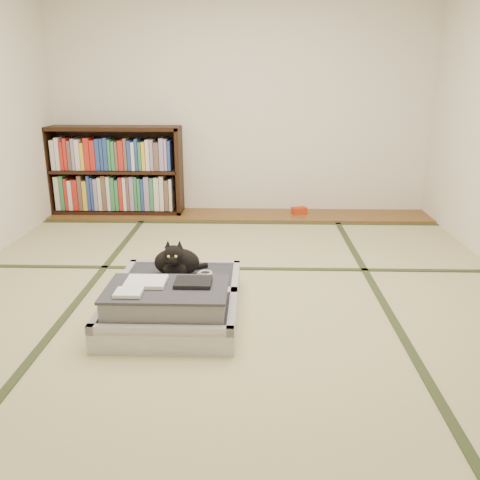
{
  "coord_description": "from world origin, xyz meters",
  "views": [
    {
      "loc": [
        0.16,
        -3.25,
        1.39
      ],
      "look_at": [
        0.05,
        0.35,
        0.25
      ],
      "focal_mm": 38.0,
      "sensor_mm": 36.0,
      "label": 1
    }
  ],
  "objects": [
    {
      "name": "red_item",
      "position": [
        0.63,
        2.03,
        0.06
      ],
      "size": [
        0.17,
        0.14,
        0.07
      ],
      "primitive_type": "cube",
      "rotation": [
        0.0,
        0.0,
        0.36
      ],
      "color": "#B92E0E",
      "rests_on": "wood_strip"
    },
    {
      "name": "hanger",
      "position": [
        -0.5,
        0.31,
        0.01
      ],
      "size": [
        0.41,
        0.28,
        0.01
      ],
      "color": "black",
      "rests_on": "floor"
    },
    {
      "name": "wood_strip",
      "position": [
        0.0,
        2.0,
        0.01
      ],
      "size": [
        4.0,
        0.5,
        0.02
      ],
      "primitive_type": "cube",
      "color": "brown",
      "rests_on": "ground"
    },
    {
      "name": "room_shell",
      "position": [
        0.0,
        0.0,
        1.46
      ],
      "size": [
        4.5,
        4.5,
        4.5
      ],
      "color": "white",
      "rests_on": "ground"
    },
    {
      "name": "cat",
      "position": [
        -0.35,
        -0.14,
        0.25
      ],
      "size": [
        0.34,
        0.35,
        0.28
      ],
      "color": "black",
      "rests_on": "suitcase"
    },
    {
      "name": "bookcase",
      "position": [
        -1.33,
        2.07,
        0.45
      ],
      "size": [
        1.41,
        0.32,
        0.92
      ],
      "color": "black",
      "rests_on": "wood_strip"
    },
    {
      "name": "suitcase",
      "position": [
        -0.33,
        -0.43,
        0.11
      ],
      "size": [
        0.78,
        1.03,
        0.31
      ],
      "color": "#BBBBC0",
      "rests_on": "floor"
    },
    {
      "name": "cable_coil",
      "position": [
        -0.17,
        -0.11,
        0.16
      ],
      "size": [
        0.11,
        0.11,
        0.03
      ],
      "color": "white",
      "rests_on": "suitcase"
    },
    {
      "name": "tatami_borders",
      "position": [
        0.0,
        0.49,
        0.0
      ],
      "size": [
        4.0,
        4.5,
        0.01
      ],
      "color": "#2D381E",
      "rests_on": "ground"
    },
    {
      "name": "floor",
      "position": [
        0.0,
        0.0,
        0.0
      ],
      "size": [
        4.5,
        4.5,
        0.0
      ],
      "primitive_type": "plane",
      "color": "tan",
      "rests_on": "ground"
    }
  ]
}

